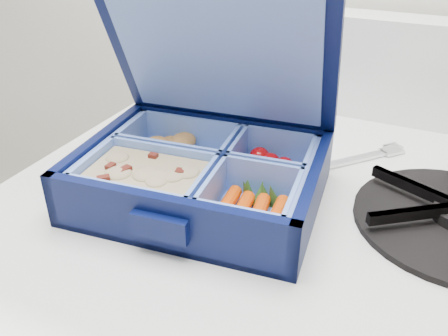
% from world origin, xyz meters
% --- Properties ---
extents(bento_box, '(0.26, 0.21, 0.06)m').
position_xyz_m(bento_box, '(-0.56, 1.64, 0.93)').
color(bento_box, '#060D38').
rests_on(bento_box, stove).
extents(burner_grate_rear, '(0.18, 0.18, 0.02)m').
position_xyz_m(burner_grate_rear, '(-0.63, 1.82, 0.91)').
color(burner_grate_rear, black).
rests_on(burner_grate_rear, stove).
extents(fork, '(0.13, 0.14, 0.01)m').
position_xyz_m(fork, '(-0.45, 1.78, 0.91)').
color(fork, silver).
rests_on(fork, stove).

